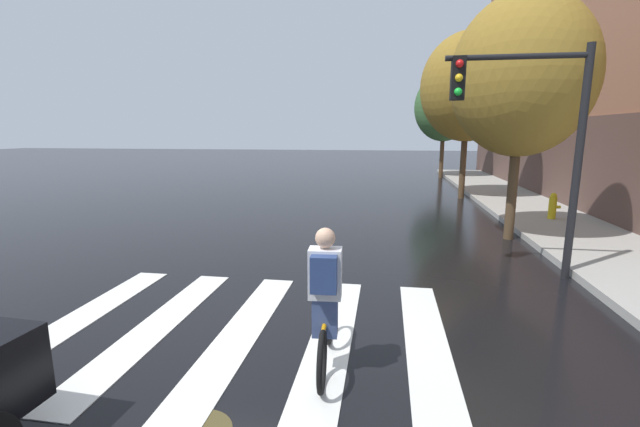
{
  "coord_description": "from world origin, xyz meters",
  "views": [
    {
      "loc": [
        1.97,
        -5.16,
        2.7
      ],
      "look_at": [
        0.81,
        2.33,
        1.24
      ],
      "focal_mm": 23.67,
      "sensor_mm": 36.0,
      "label": 1
    }
  ],
  "objects": [
    {
      "name": "fire_hydrant",
      "position": [
        6.94,
        8.16,
        0.53
      ],
      "size": [
        0.33,
        0.22,
        0.78
      ],
      "color": "gold",
      "rests_on": "sidewalk"
    },
    {
      "name": "street_tree_far",
      "position": [
        5.26,
        21.02,
        4.14
      ],
      "size": [
        3.45,
        3.45,
        6.13
      ],
      "color": "#4C3823",
      "rests_on": "ground"
    },
    {
      "name": "street_tree_near",
      "position": [
        5.14,
        6.01,
        4.02
      ],
      "size": [
        3.35,
        3.35,
        5.95
      ],
      "color": "#4C3823",
      "rests_on": "ground"
    },
    {
      "name": "ground_plane",
      "position": [
        0.0,
        0.0,
        0.0
      ],
      "size": [
        120.0,
        120.0,
        0.0
      ],
      "primitive_type": "plane",
      "color": "black"
    },
    {
      "name": "cyclist",
      "position": [
        1.35,
        -0.75,
        0.84
      ],
      "size": [
        0.37,
        1.71,
        1.69
      ],
      "color": "black",
      "rests_on": "ground"
    },
    {
      "name": "crosswalk_stripes",
      "position": [
        0.08,
        0.0,
        0.01
      ],
      "size": [
        5.53,
        4.11,
        0.01
      ],
      "color": "silver",
      "rests_on": "ground"
    },
    {
      "name": "street_tree_mid",
      "position": [
        5.1,
        12.85,
        4.45
      ],
      "size": [
        3.7,
        3.7,
        6.59
      ],
      "color": "#4C3823",
      "rests_on": "ground"
    },
    {
      "name": "traffic_light_near",
      "position": [
        4.54,
        3.03,
        2.86
      ],
      "size": [
        2.47,
        0.28,
        4.2
      ],
      "color": "black",
      "rests_on": "ground"
    }
  ]
}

